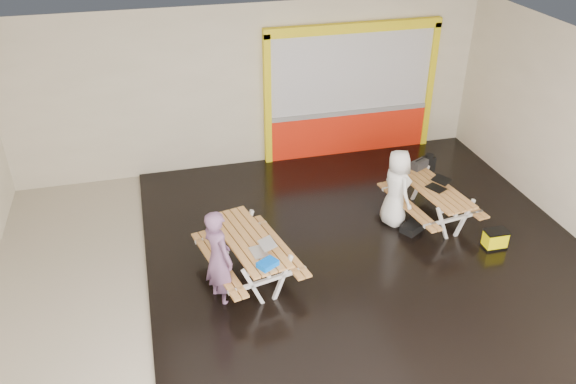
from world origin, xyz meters
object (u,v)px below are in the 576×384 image
object	(u,v)px
picnic_table_right	(432,194)
person_left	(218,258)
person_right	(397,188)
backpack	(429,163)
dark_case	(412,228)
toolbox	(420,164)
blue_pouch	(268,264)
laptop_right	(438,185)
picnic_table_left	(248,248)
fluke_bag	(495,239)
laptop_left	(262,249)

from	to	relation	value
picnic_table_right	person_left	bearing A→B (deg)	-162.97
person_left	person_right	xyz separation A→B (m)	(3.44, 1.31, -0.03)
backpack	dark_case	world-z (taller)	backpack
person_right	toolbox	world-z (taller)	person_right
picnic_table_right	blue_pouch	distance (m)	3.82
person_right	laptop_right	distance (m)	0.77
person_left	picnic_table_right	bearing A→B (deg)	-98.95
picnic_table_right	dark_case	world-z (taller)	picnic_table_right
picnic_table_left	backpack	distance (m)	4.39
toolbox	fluke_bag	world-z (taller)	toolbox
blue_pouch	toolbox	size ratio (longest dim) A/B	0.74
person_right	dark_case	bearing A→B (deg)	-160.25
picnic_table_right	toolbox	xyz separation A→B (m)	(0.07, 0.72, 0.25)
person_right	laptop_left	world-z (taller)	person_right
person_left	toolbox	bearing A→B (deg)	-90.70
picnic_table_right	laptop_left	bearing A→B (deg)	-160.55
picnic_table_left	backpack	world-z (taller)	backpack
laptop_left	person_left	bearing A→B (deg)	-176.26
fluke_bag	toolbox	bearing A→B (deg)	107.86
dark_case	picnic_table_left	bearing A→B (deg)	-170.87
laptop_right	blue_pouch	xyz separation A→B (m)	(-3.53, -1.54, 0.02)
fluke_bag	backpack	bearing A→B (deg)	97.50
picnic_table_left	picnic_table_right	xyz separation A→B (m)	(3.61, 0.84, -0.02)
toolbox	dark_case	world-z (taller)	toolbox
person_left	dark_case	distance (m)	3.82
picnic_table_right	dark_case	xyz separation A→B (m)	(-0.51, -0.34, -0.44)
picnic_table_left	dark_case	xyz separation A→B (m)	(3.11, 0.50, -0.46)
person_left	laptop_left	size ratio (longest dim) A/B	3.97
person_right	laptop_left	distance (m)	3.04
picnic_table_left	backpack	bearing A→B (deg)	24.09
picnic_table_right	laptop_right	xyz separation A→B (m)	(0.07, -0.06, 0.22)
blue_pouch	toolbox	distance (m)	4.23
person_right	toolbox	size ratio (longest dim) A/B	3.84
laptop_left	blue_pouch	distance (m)	0.38
backpack	fluke_bag	size ratio (longest dim) A/B	0.99
laptop_right	dark_case	size ratio (longest dim) A/B	1.27
picnic_table_left	blue_pouch	size ratio (longest dim) A/B	7.39
laptop_right	blue_pouch	size ratio (longest dim) A/B	1.66
toolbox	backpack	bearing A→B (deg)	35.71
blue_pouch	dark_case	distance (m)	3.29
backpack	dark_case	xyz separation A→B (m)	(-0.90, -1.29, -0.55)
picnic_table_right	fluke_bag	distance (m)	1.38
blue_pouch	backpack	world-z (taller)	backpack
laptop_right	laptop_left	bearing A→B (deg)	-161.72
picnic_table_left	person_right	distance (m)	3.05
toolbox	dark_case	size ratio (longest dim) A/B	1.03
laptop_right	fluke_bag	world-z (taller)	laptop_right
person_left	backpack	distance (m)	5.06
picnic_table_right	laptop_right	world-z (taller)	laptop_right
person_left	laptop_left	distance (m)	0.68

